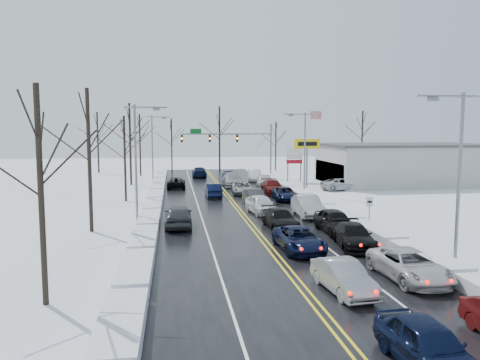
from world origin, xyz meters
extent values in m
plane|color=white|center=(0.00, 0.00, 0.00)|extent=(160.00, 160.00, 0.00)
cube|color=black|center=(0.00, 2.00, 0.01)|extent=(14.00, 84.00, 0.01)
cube|color=silver|center=(-7.60, 2.00, 0.00)|extent=(1.58, 72.00, 0.69)
cube|color=silver|center=(7.60, 2.00, 0.00)|extent=(1.58, 72.00, 0.69)
cylinder|color=slate|center=(8.50, 28.00, 4.00)|extent=(0.24, 0.24, 8.00)
cylinder|color=slate|center=(2.00, 28.00, 6.50)|extent=(13.00, 0.18, 0.18)
cylinder|color=slate|center=(7.30, 28.00, 5.40)|extent=(2.33, 0.10, 2.33)
cube|color=#0C591E|center=(-2.50, 28.00, 6.90)|extent=(1.60, 0.08, 0.70)
cube|color=black|center=(3.50, 28.00, 5.85)|extent=(0.32, 0.25, 1.05)
sphere|color=#3F0705|center=(3.50, 27.84, 6.15)|extent=(0.20, 0.20, 0.20)
sphere|color=orange|center=(3.50, 27.84, 5.85)|extent=(0.22, 0.22, 0.22)
sphere|color=black|center=(3.50, 27.84, 5.55)|extent=(0.20, 0.20, 0.20)
cube|color=black|center=(-0.50, 28.00, 5.85)|extent=(0.32, 0.25, 1.05)
sphere|color=#3F0705|center=(-0.50, 27.84, 6.15)|extent=(0.20, 0.20, 0.20)
sphere|color=orange|center=(-0.50, 27.84, 5.85)|extent=(0.22, 0.22, 0.22)
sphere|color=black|center=(-0.50, 27.84, 5.55)|extent=(0.20, 0.20, 0.20)
cube|color=black|center=(-4.50, 28.00, 5.85)|extent=(0.32, 0.25, 1.05)
sphere|color=#3F0705|center=(-4.50, 27.84, 6.15)|extent=(0.20, 0.20, 0.20)
sphere|color=orange|center=(-4.50, 27.84, 5.85)|extent=(0.22, 0.22, 0.22)
sphere|color=black|center=(-4.50, 27.84, 5.55)|extent=(0.20, 0.20, 0.20)
cylinder|color=slate|center=(10.50, 16.00, 2.80)|extent=(0.20, 0.20, 5.60)
cube|color=yellow|center=(10.50, 16.00, 5.40)|extent=(3.20, 0.30, 1.20)
cube|color=black|center=(10.50, 15.83, 5.40)|extent=(2.40, 0.04, 0.50)
cylinder|color=slate|center=(9.60, 22.00, 2.00)|extent=(0.16, 0.16, 4.00)
cylinder|color=slate|center=(11.40, 22.00, 2.00)|extent=(0.16, 0.16, 4.00)
cube|color=white|center=(10.50, 22.00, 4.30)|extent=(2.20, 0.22, 0.70)
cube|color=white|center=(10.50, 22.00, 3.50)|extent=(2.20, 0.22, 0.70)
cube|color=#B10D1C|center=(10.50, 22.00, 2.80)|extent=(2.20, 0.22, 0.50)
cylinder|color=slate|center=(8.20, -8.00, 1.10)|extent=(0.08, 0.08, 2.20)
cube|color=white|center=(8.20, -8.00, 2.00)|extent=(0.55, 0.05, 0.70)
cube|color=black|center=(8.20, -8.04, 2.00)|extent=(0.35, 0.02, 0.15)
cylinder|color=silver|center=(15.00, 30.00, 5.00)|extent=(0.14, 0.14, 10.00)
cube|color=#ACACA8|center=(24.00, 18.00, 2.50)|extent=(20.00, 12.00, 5.00)
cube|color=#262628|center=(14.05, 18.00, 1.60)|extent=(0.10, 11.00, 2.80)
cube|color=#3F3F42|center=(24.00, 18.00, 5.15)|extent=(20.40, 12.40, 0.30)
cylinder|color=slate|center=(8.50, -18.00, 4.50)|extent=(0.18, 0.18, 9.00)
cylinder|color=slate|center=(7.70, -18.00, 8.80)|extent=(3.20, 0.12, 0.12)
cube|color=slate|center=(6.90, -18.00, 8.65)|extent=(0.50, 0.25, 0.18)
cylinder|color=slate|center=(8.50, 10.00, 4.50)|extent=(0.18, 0.18, 9.00)
cylinder|color=slate|center=(7.70, 10.00, 8.80)|extent=(3.20, 0.12, 0.12)
cube|color=slate|center=(6.90, 10.00, 8.65)|extent=(0.50, 0.25, 0.18)
cylinder|color=slate|center=(-8.50, -4.00, 4.50)|extent=(0.18, 0.18, 9.00)
cylinder|color=slate|center=(-7.70, -4.00, 8.80)|extent=(3.20, 0.12, 0.12)
cube|color=slate|center=(-6.90, -4.00, 8.65)|extent=(0.50, 0.25, 0.18)
cylinder|color=slate|center=(-8.50, 24.00, 4.50)|extent=(0.18, 0.18, 9.00)
cylinder|color=slate|center=(-7.70, 24.00, 8.80)|extent=(3.20, 0.12, 0.12)
cube|color=slate|center=(-6.90, 24.00, 8.65)|extent=(0.50, 0.25, 0.18)
cylinder|color=#2D231C|center=(-11.00, -20.00, 4.50)|extent=(0.24, 0.24, 9.00)
cylinder|color=#2D231C|center=(-11.50, -6.00, 5.00)|extent=(0.27, 0.27, 10.00)
cylinder|color=#2D231C|center=(-10.50, 8.00, 4.25)|extent=(0.23, 0.23, 8.50)
cylinder|color=#2D231C|center=(-11.20, 22.00, 5.25)|extent=(0.28, 0.28, 10.50)
cylinder|color=#2D231C|center=(-10.80, 34.00, 4.75)|extent=(0.25, 0.25, 9.50)
cylinder|color=#2D231C|center=(-18.00, 40.00, 5.00)|extent=(0.27, 0.27, 10.00)
cylinder|color=#2D231C|center=(-6.00, 41.00, 4.50)|extent=(0.24, 0.24, 9.00)
cylinder|color=#2D231C|center=(2.00, 39.00, 5.50)|extent=(0.29, 0.29, 11.00)
cylinder|color=#2D231C|center=(12.00, 40.50, 4.25)|extent=(0.23, 0.23, 8.50)
cylinder|color=#2D231C|center=(28.00, 41.00, 5.25)|extent=(0.28, 0.28, 10.50)
imported|color=#999CA0|center=(1.66, -20.33, 0.00)|extent=(1.88, 4.36, 1.40)
imported|color=black|center=(1.62, -13.11, 0.00)|extent=(2.43, 5.05, 1.39)
imported|color=black|center=(1.93, -6.72, 0.00)|extent=(2.20, 4.90, 1.40)
imported|color=white|center=(1.65, -0.77, 0.00)|extent=(2.45, 4.86, 1.59)
imported|color=#393C3E|center=(1.92, 4.11, 0.00)|extent=(1.85, 4.54, 1.46)
imported|color=#929499|center=(1.83, 11.44, 0.00)|extent=(2.59, 4.95, 1.33)
imported|color=#919398|center=(1.57, 18.50, 0.00)|extent=(2.31, 5.68, 1.65)
imported|color=black|center=(1.75, 24.00, 0.00)|extent=(2.25, 4.83, 1.60)
imported|color=#BCBCBE|center=(5.41, -19.12, 0.00)|extent=(2.58, 5.22, 1.42)
imported|color=black|center=(5.13, -12.82, 0.00)|extent=(2.63, 5.11, 1.42)
imported|color=black|center=(5.38, -8.73, 0.00)|extent=(2.03, 4.82, 1.63)
imported|color=#ACAFB5|center=(5.23, -2.53, 0.00)|extent=(2.02, 5.25, 1.71)
imported|color=black|center=(5.40, 6.25, 0.00)|extent=(2.55, 4.91, 1.32)
imported|color=#520D0A|center=(5.20, 11.24, 0.00)|extent=(2.27, 5.27, 1.51)
imported|color=silver|center=(5.43, 16.96, 0.00)|extent=(2.55, 5.05, 1.65)
imported|color=white|center=(5.37, 24.03, 0.00)|extent=(2.23, 5.03, 1.60)
imported|color=black|center=(-1.59, 9.40, 0.00)|extent=(1.61, 4.47, 1.47)
imported|color=black|center=(-5.42, 17.84, 0.00)|extent=(2.30, 4.81, 1.32)
imported|color=#0B1433|center=(-1.91, 30.56, 0.00)|extent=(2.27, 5.32, 1.53)
imported|color=#393C3E|center=(-5.42, -5.32, 0.00)|extent=(2.02, 4.93, 1.67)
imported|color=silver|center=(14.02, 13.03, 0.00)|extent=(5.36, 2.95, 1.42)
imported|color=#3A3C3E|center=(16.88, 14.74, 0.00)|extent=(2.30, 4.91, 1.39)
imported|color=black|center=(15.20, 20.61, 0.00)|extent=(2.60, 5.16, 1.69)
camera|label=1|loc=(-5.69, -39.54, 7.19)|focal=35.00mm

